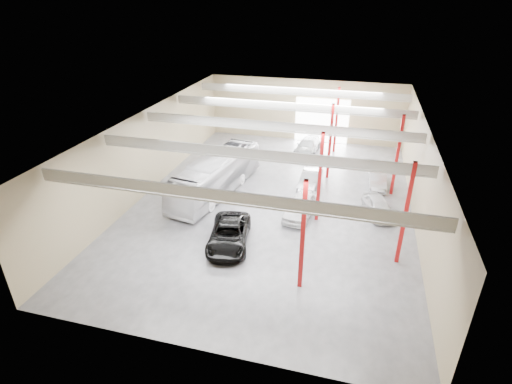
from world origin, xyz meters
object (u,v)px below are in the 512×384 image
at_px(black_sedan, 229,234).
at_px(car_right_near, 377,179).
at_px(coach_bus, 216,175).
at_px(car_row_a, 301,206).
at_px(car_right_far, 378,206).
at_px(car_row_c, 308,146).
at_px(car_row_b, 310,180).

distance_m(black_sedan, car_right_near, 15.68).
relative_size(coach_bus, car_right_near, 2.86).
xyz_separation_m(coach_bus, car_right_near, (13.47, 4.81, -0.96)).
bearing_deg(car_row_a, coach_bus, 172.55).
distance_m(car_right_near, car_right_far, 5.20).
bearing_deg(car_right_far, black_sedan, -163.38).
xyz_separation_m(car_right_near, car_right_far, (0.00, -5.20, 0.02)).
distance_m(black_sedan, car_row_a, 6.64).
relative_size(car_row_a, car_right_far, 1.15).
height_order(car_right_near, car_right_far, car_right_far).
height_order(car_row_c, car_right_far, car_row_c).
bearing_deg(coach_bus, car_right_near, 29.58).
relative_size(black_sedan, car_right_far, 1.38).
relative_size(car_row_b, car_right_far, 1.07).
relative_size(car_row_a, car_right_near, 1.15).
bearing_deg(car_right_far, coach_bus, 160.09).
bearing_deg(car_right_near, car_right_far, -91.65).
bearing_deg(car_row_c, black_sedan, -92.30).
height_order(coach_bus, car_right_near, coach_bus).
distance_m(coach_bus, car_right_far, 13.51).
relative_size(car_row_a, car_row_c, 0.90).
bearing_deg(car_right_near, coach_bus, -161.98).
xyz_separation_m(car_row_b, car_row_c, (-1.42, 8.53, 0.04)).
bearing_deg(car_right_near, black_sedan, -130.97).
bearing_deg(coach_bus, car_row_c, 71.64).
bearing_deg(car_row_c, car_row_a, -78.24).
bearing_deg(car_row_c, car_right_near, -37.43).
xyz_separation_m(black_sedan, car_row_c, (2.71, 18.93, -0.03)).
height_order(car_row_b, car_right_far, car_row_b).
bearing_deg(black_sedan, car_right_near, 40.06).
distance_m(coach_bus, black_sedan, 8.17).
xyz_separation_m(black_sedan, car_right_near, (9.93, 12.13, -0.11)).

